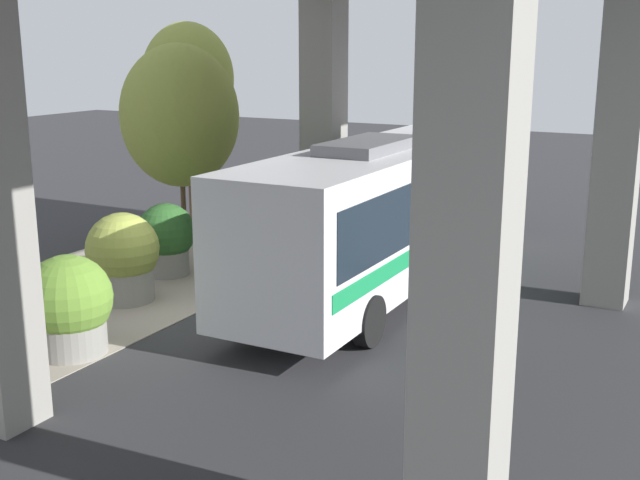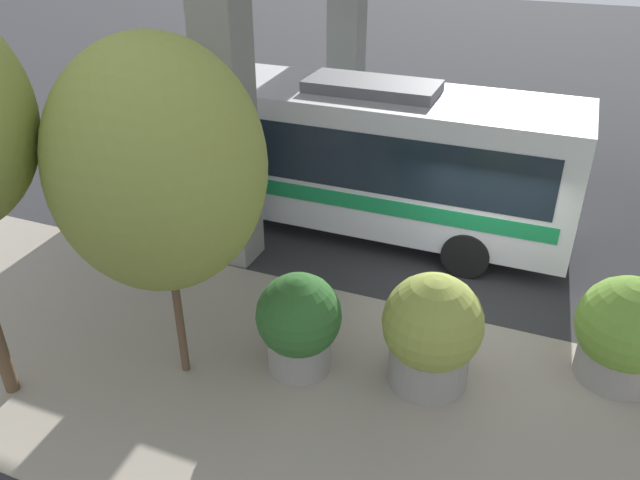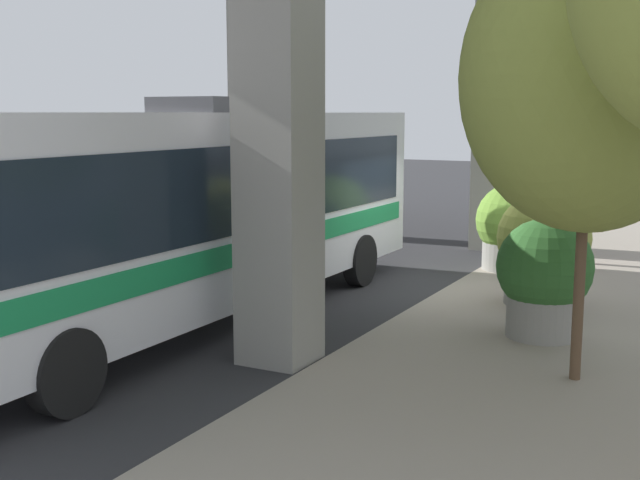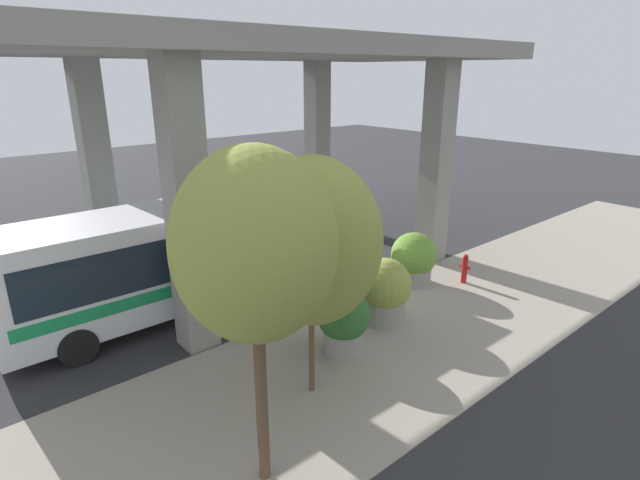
% 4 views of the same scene
% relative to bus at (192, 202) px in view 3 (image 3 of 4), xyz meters
% --- Properties ---
extents(ground_plane, '(80.00, 80.00, 0.00)m').
position_rel_bus_xyz_m(ground_plane, '(-2.78, -3.96, -1.93)').
color(ground_plane, '#2D2D30').
rests_on(ground_plane, ground).
extents(sidewalk_strip, '(6.00, 40.00, 0.02)m').
position_rel_bus_xyz_m(sidewalk_strip, '(-5.78, -3.96, -1.92)').
color(sidewalk_strip, gray).
rests_on(sidewalk_strip, ground).
extents(bus, '(2.72, 11.33, 3.56)m').
position_rel_bus_xyz_m(bus, '(0.00, 0.00, 0.00)').
color(bus, silver).
rests_on(bus, ground).
extents(fire_hydrant, '(0.42, 0.20, 1.09)m').
position_rel_bus_xyz_m(fire_hydrant, '(-4.61, -8.01, -1.38)').
color(fire_hydrant, '#B21919').
rests_on(fire_hydrant, ground).
extents(planter_front, '(1.60, 1.60, 1.87)m').
position_rel_bus_xyz_m(planter_front, '(-3.44, -6.59, -1.02)').
color(planter_front, gray).
rests_on(planter_front, ground).
extents(planter_middle, '(1.61, 1.61, 1.99)m').
position_rel_bus_xyz_m(planter_middle, '(-4.69, -3.72, -0.94)').
color(planter_middle, gray).
rests_on(planter_middle, ground).
extents(planter_back, '(1.42, 1.42, 1.79)m').
position_rel_bus_xyz_m(planter_back, '(-5.17, -1.62, -1.01)').
color(planter_back, gray).
rests_on(planter_back, ground).
extents(street_tree_near, '(3.08, 3.08, 5.58)m').
position_rel_bus_xyz_m(street_tree_near, '(-5.97, 0.13, 1.80)').
color(street_tree_near, brown).
rests_on(street_tree_near, ground).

